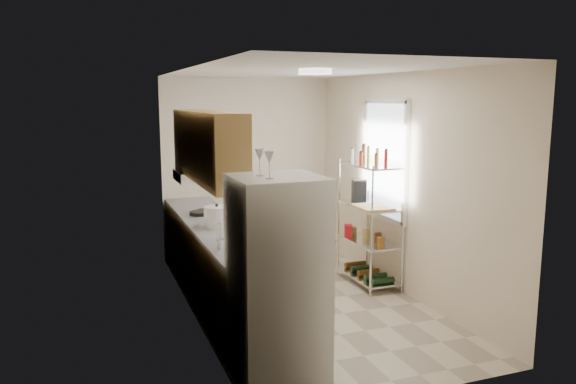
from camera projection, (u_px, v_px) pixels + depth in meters
name	position (u px, v px, depth m)	size (l,w,h in m)	color
room	(304.00, 190.00, 6.22)	(2.52, 4.42, 2.62)	beige
counter_run	(215.00, 261.00, 6.45)	(0.63, 3.51, 0.90)	#9D7B43
upper_cabinets	(207.00, 146.00, 5.86)	(0.33, 2.20, 0.72)	#9D7B43
range_hood	(198.00, 176.00, 6.69)	(0.50, 0.60, 0.12)	#B7BABC
window	(385.00, 160.00, 6.92)	(0.06, 1.00, 1.46)	white
bakers_rack	(370.00, 197.00, 6.87)	(0.45, 0.90, 1.73)	silver
ceiling_dome	(315.00, 72.00, 5.73)	(0.34, 0.34, 0.06)	white
refrigerator	(277.00, 280.00, 4.52)	(0.70, 0.70, 1.70)	white
wine_glass_a	(269.00, 165.00, 4.21)	(0.07, 0.07, 0.21)	silver
wine_glass_b	(260.00, 163.00, 4.37)	(0.08, 0.08, 0.21)	silver
rice_cooker	(217.00, 217.00, 6.18)	(0.28, 0.28, 0.23)	white
frying_pan_large	(200.00, 213.00, 6.82)	(0.24, 0.24, 0.04)	black
frying_pan_small	(206.00, 211.00, 6.94)	(0.21, 0.21, 0.04)	black
cutting_board	(373.00, 207.00, 6.63)	(0.37, 0.47, 0.03)	tan
espresso_machine	(359.00, 189.00, 7.18)	(0.16, 0.24, 0.28)	black
storage_bag	(348.00, 230.00, 7.18)	(0.09, 0.13, 0.15)	red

